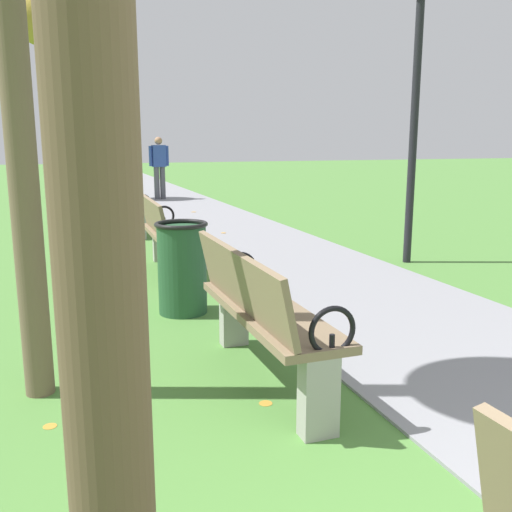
{
  "coord_description": "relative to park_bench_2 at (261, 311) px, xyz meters",
  "views": [
    {
      "loc": [
        -1.69,
        -0.23,
        1.56
      ],
      "look_at": [
        -0.05,
        4.41,
        0.55
      ],
      "focal_mm": 39.79,
      "sensor_mm": 36.0,
      "label": 1
    }
  ],
  "objects": [
    {
      "name": "paved_walkway",
      "position": [
        1.63,
        14.96,
        -0.48
      ],
      "size": [
        2.26,
        44.0,
        0.02
      ],
      "primitive_type": "cube",
      "color": "gray",
      "rests_on": "ground"
    },
    {
      "name": "tree_3",
      "position": [
        -1.32,
        12.78,
        3.79
      ],
      "size": [
        1.14,
        1.14,
        5.15
      ],
      "color": "brown",
      "rests_on": "ground"
    },
    {
      "name": "park_bench_3",
      "position": [
        0.0,
        3.28,
        0.0
      ],
      "size": [
        0.5,
        1.61,
        0.9
      ],
      "color": "#7A664C",
      "rests_on": "ground"
    },
    {
      "name": "park_bench_4",
      "position": [
        0.0,
        6.54,
        0.0
      ],
      "size": [
        0.5,
        1.61,
        0.9
      ],
      "color": "#7A664C",
      "rests_on": "ground"
    },
    {
      "name": "scattered_leaves",
      "position": [
        0.25,
        1.77,
        -0.47
      ],
      "size": [
        3.22,
        13.39,
        0.02
      ],
      "color": "#93511E",
      "rests_on": "ground"
    },
    {
      "name": "park_bench_2",
      "position": [
        0.0,
        0.0,
        0.0
      ],
      "size": [
        0.48,
        1.6,
        0.9
      ],
      "color": "#7A664C",
      "rests_on": "ground"
    },
    {
      "name": "lamp_post",
      "position": [
        3.07,
        2.89,
        1.82
      ],
      "size": [
        0.28,
        0.28,
        3.48
      ],
      "color": "black",
      "rests_on": "ground"
    },
    {
      "name": "pedestrian_walking",
      "position": [
        1.42,
        11.78,
        0.44
      ],
      "size": [
        0.53,
        0.25,
        1.62
      ],
      "color": "#4C4C56",
      "rests_on": "paved_walkway"
    },
    {
      "name": "trash_bin",
      "position": [
        -0.15,
        1.69,
        -0.06
      ],
      "size": [
        0.48,
        0.48,
        0.84
      ],
      "color": "#234C2D",
      "rests_on": "ground"
    }
  ]
}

